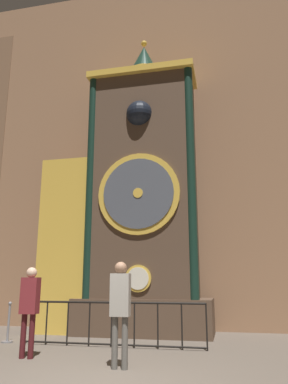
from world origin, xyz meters
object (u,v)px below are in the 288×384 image
(visitor_near, at_px, (30,302))
(stanchion_post, at_px, (8,329))
(clock_tower, at_px, (129,203))
(visitor_far, at_px, (120,303))

(visitor_near, height_order, stanchion_post, visitor_near)
(clock_tower, xyz_separation_m, visitor_near, (-1.07, -3.69, -2.74))
(clock_tower, xyz_separation_m, stanchion_post, (-2.55, -1.99, -3.48))
(clock_tower, distance_m, stanchion_post, 4.75)
(clock_tower, height_order, stanchion_post, clock_tower)
(clock_tower, height_order, visitor_near, clock_tower)
(visitor_near, xyz_separation_m, stanchion_post, (-1.48, 1.70, -0.74))
(visitor_near, bearing_deg, visitor_far, -16.80)
(stanchion_post, bearing_deg, visitor_far, -31.90)
(visitor_near, distance_m, visitor_far, 2.09)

